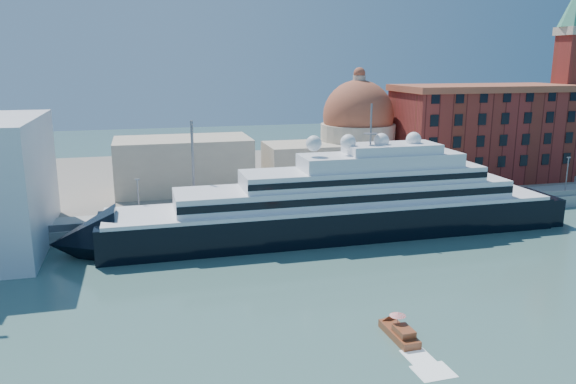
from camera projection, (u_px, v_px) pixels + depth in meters
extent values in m
plane|color=#325755|center=(361.00, 286.00, 79.14)|extent=(400.00, 400.00, 0.00)
cube|color=gray|center=(297.00, 215.00, 110.87)|extent=(180.00, 10.00, 2.50)
cube|color=slate|center=(256.00, 176.00, 149.54)|extent=(260.00, 72.00, 2.00)
cube|color=slate|center=(303.00, 211.00, 106.21)|extent=(180.00, 0.10, 1.20)
cube|color=black|center=(335.00, 223.00, 101.30)|extent=(81.95, 12.61, 6.83)
cone|color=black|center=(83.00, 242.00, 90.68)|extent=(10.51, 12.61, 12.61)
cube|color=black|center=(530.00, 209.00, 111.45)|extent=(6.30, 11.56, 6.30)
cube|color=white|center=(336.00, 204.00, 100.45)|extent=(79.85, 12.82, 0.63)
cube|color=white|center=(347.00, 193.00, 100.54)|extent=(60.93, 10.51, 3.15)
cube|color=black|center=(358.00, 199.00, 95.59)|extent=(60.93, 0.15, 1.26)
cube|color=white|center=(364.00, 176.00, 100.64)|extent=(44.13, 9.46, 2.73)
cube|color=white|center=(381.00, 160.00, 100.82)|extent=(29.42, 8.40, 2.52)
cube|color=white|center=(392.00, 148.00, 100.85)|extent=(16.81, 7.35, 1.68)
cylinder|color=slate|center=(371.00, 125.00, 98.81)|extent=(0.32, 0.32, 7.35)
sphere|color=white|center=(314.00, 143.00, 96.89)|extent=(2.73, 2.73, 2.73)
sphere|color=white|center=(348.00, 142.00, 98.44)|extent=(2.73, 2.73, 2.73)
sphere|color=white|center=(381.00, 141.00, 100.00)|extent=(2.73, 2.73, 2.73)
sphere|color=white|center=(414.00, 140.00, 101.55)|extent=(2.73, 2.73, 2.73)
cube|color=white|center=(3.00, 250.00, 87.77)|extent=(4.88, 3.78, 1.29)
cube|color=brown|center=(399.00, 335.00, 64.24)|extent=(2.36, 6.54, 1.08)
cube|color=brown|center=(404.00, 332.00, 63.03)|extent=(1.81, 2.75, 0.86)
cylinder|color=slate|center=(397.00, 322.00, 64.44)|extent=(0.06, 0.06, 1.73)
cone|color=red|center=(398.00, 314.00, 64.22)|extent=(1.94, 1.94, 0.43)
cube|color=maroon|center=(481.00, 135.00, 137.95)|extent=(42.00, 18.00, 22.00)
cube|color=#994B32|center=(484.00, 88.00, 135.31)|extent=(43.00, 19.00, 1.50)
cube|color=maroon|center=(566.00, 107.00, 142.37)|extent=(6.00, 6.00, 35.00)
cube|color=beige|center=(575.00, 31.00, 138.13)|extent=(7.00, 7.00, 2.00)
cylinder|color=beige|center=(357.00, 153.00, 137.12)|extent=(18.00, 18.00, 14.00)
sphere|color=#994B32|center=(358.00, 116.00, 135.06)|extent=(17.00, 17.00, 17.00)
cylinder|color=beige|center=(359.00, 82.00, 133.22)|extent=(3.00, 3.00, 3.00)
cube|color=beige|center=(304.00, 165.00, 132.24)|extent=(18.00, 14.00, 10.00)
cube|color=beige|center=(183.00, 164.00, 126.99)|extent=(30.00, 16.00, 12.00)
cylinder|color=slate|center=(139.00, 202.00, 99.45)|extent=(0.24, 0.24, 8.00)
cube|color=slate|center=(137.00, 179.00, 98.51)|extent=(0.80, 0.30, 0.25)
cylinder|color=slate|center=(301.00, 192.00, 106.84)|extent=(0.24, 0.24, 8.00)
cube|color=slate|center=(301.00, 171.00, 105.90)|extent=(0.80, 0.30, 0.25)
cylinder|color=slate|center=(442.00, 184.00, 114.24)|extent=(0.24, 0.24, 8.00)
cube|color=slate|center=(444.00, 164.00, 113.30)|extent=(0.80, 0.30, 0.25)
cylinder|color=slate|center=(567.00, 176.00, 121.63)|extent=(0.24, 0.24, 8.00)
cube|color=slate|center=(569.00, 158.00, 120.69)|extent=(0.80, 0.30, 0.25)
cylinder|color=slate|center=(193.00, 170.00, 102.65)|extent=(0.50, 0.50, 18.00)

